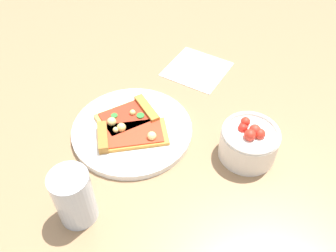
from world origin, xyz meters
TOP-DOWN VIEW (x-y plane):
  - ground_plane at (0.00, 0.00)m, footprint 2.40×2.40m
  - plate at (-0.03, -0.01)m, footprint 0.26×0.26m
  - pizza_slice_near at (-0.06, -0.02)m, footprint 0.16×0.15m
  - pizza_slice_far at (-0.01, 0.01)m, footprint 0.14×0.13m
  - salad_bowl at (0.07, -0.24)m, footprint 0.12×0.12m
  - soda_glass at (-0.24, -0.08)m, footprint 0.07×0.07m
  - paper_napkin at (0.24, 0.01)m, footprint 0.16×0.16m

SIDE VIEW (x-z plane):
  - ground_plane at x=0.00m, z-range 0.00..0.00m
  - paper_napkin at x=0.24m, z-range 0.00..0.00m
  - plate at x=-0.03m, z-range 0.00..0.01m
  - pizza_slice_far at x=-0.01m, z-range 0.01..0.03m
  - pizza_slice_near at x=-0.06m, z-range 0.01..0.03m
  - salad_bowl at x=0.07m, z-range -0.01..0.08m
  - soda_glass at x=-0.24m, z-range 0.00..0.11m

